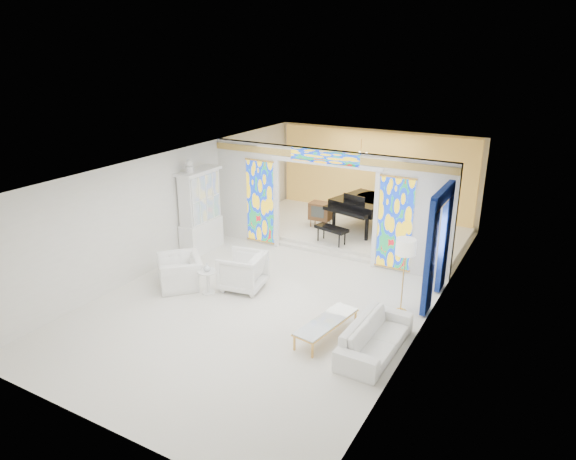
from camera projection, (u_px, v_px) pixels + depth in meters
The scene contains 24 objects.
floor at pixel (290, 281), 12.90m from camera, with size 12.00×12.00×0.00m, color silver.
ceiling at pixel (290, 164), 11.89m from camera, with size 7.00×12.00×0.02m, color white.
wall_back at pixel (376, 174), 17.33m from camera, with size 7.00×0.02×3.00m, color silver.
wall_front at pixel (91, 343), 7.46m from camera, with size 7.00×0.02×3.00m, color silver.
wall_left at pixel (178, 204), 13.99m from camera, with size 0.02×12.00×3.00m, color silver.
wall_right at pixel (435, 252), 10.79m from camera, with size 0.02×12.00×3.00m, color silver.
partition_wall at pixel (325, 199), 13.98m from camera, with size 7.00×0.22×3.00m.
stained_glass_left at pixel (260, 202), 14.94m from camera, with size 0.90×0.04×2.40m, color gold.
stained_glass_right at pixel (395, 224), 13.09m from camera, with size 0.90×0.04×2.40m, color gold.
stained_glass_transom at pixel (325, 157), 13.50m from camera, with size 2.00×0.04×0.34m, color gold.
alcove_platform at pixel (352, 230), 16.24m from camera, with size 6.80×3.80×0.18m, color silver.
gold_curtain_back at pixel (374, 175), 17.23m from camera, with size 6.70×0.10×2.90m, color #FFC358.
chandelier at pixel (361, 154), 15.24m from camera, with size 0.48×0.48×0.30m, color gold.
blue_drapes at pixel (439, 237), 11.39m from camera, with size 0.14×1.85×2.65m.
china_cabinet at pixel (200, 212), 14.47m from camera, with size 0.56×1.46×2.72m.
armchair_left at pixel (180, 272), 12.55m from camera, with size 1.15×1.00×0.75m, color white.
armchair_right at pixel (243, 271), 12.38m from camera, with size 0.97×1.00×0.91m, color white.
sofa at pixel (375, 337), 9.86m from camera, with size 2.14×0.84×0.62m, color white.
side_table at pixel (208, 279), 12.16m from camera, with size 0.50×0.50×0.58m.
vase at pixel (207, 267), 12.06m from camera, with size 0.18×0.18×0.19m, color white.
coffee_table at pixel (327, 322), 10.32m from camera, with size 0.77×1.74×0.37m.
floor_lamp at pixel (405, 250), 10.90m from camera, with size 0.55×0.55×1.74m.
grand_piano at pixel (371, 204), 15.75m from camera, with size 2.39×3.18×1.22m.
tv_console at pixel (321, 211), 16.10m from camera, with size 0.68×0.48×0.78m.
Camera 1 is at (5.65, -10.25, 5.58)m, focal length 32.00 mm.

